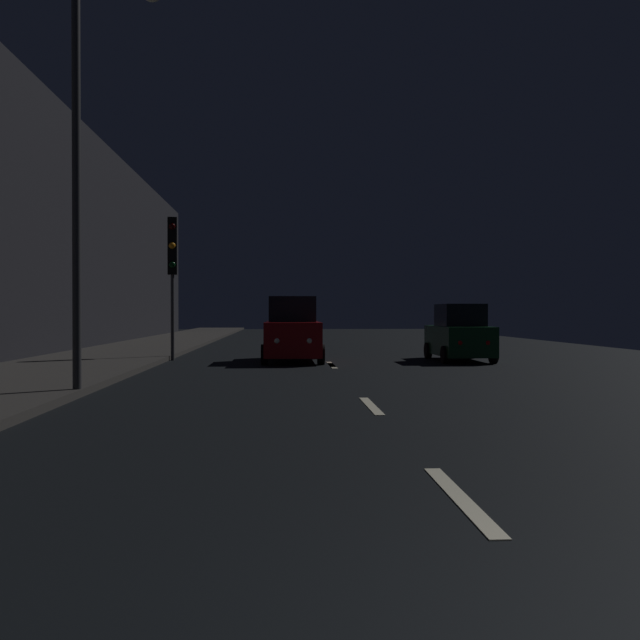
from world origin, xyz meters
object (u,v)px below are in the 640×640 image
object	(u,v)px
car_approaching_headlights	(292,332)
car_parked_right_far	(459,335)
traffic_light_far_left	(172,257)
streetlamp_overhead	(100,122)

from	to	relation	value
car_approaching_headlights	car_parked_right_far	bearing A→B (deg)	89.78
car_approaching_headlights	car_parked_right_far	distance (m)	5.52
traffic_light_far_left	car_parked_right_far	distance (m)	9.87
car_approaching_headlights	traffic_light_far_left	bearing A→B (deg)	-99.64
traffic_light_far_left	car_parked_right_far	xyz separation A→B (m)	(9.50, -0.70, -2.59)
streetlamp_overhead	car_approaching_headlights	bearing A→B (deg)	68.39
streetlamp_overhead	car_parked_right_far	size ratio (longest dim) A/B	2.11
traffic_light_far_left	car_parked_right_far	bearing A→B (deg)	79.28
traffic_light_far_left	car_approaching_headlights	size ratio (longest dim) A/B	1.14
traffic_light_far_left	car_approaching_headlights	xyz separation A→B (m)	(3.97, -0.67, -2.48)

